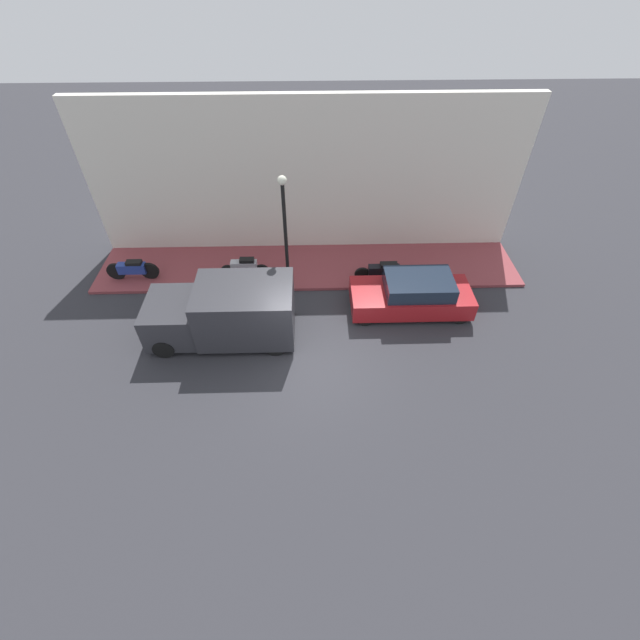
% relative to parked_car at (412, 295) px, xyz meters
% --- Properties ---
extents(ground_plane, '(60.00, 60.00, 0.00)m').
position_rel_parked_car_xyz_m(ground_plane, '(-2.30, 3.51, -0.63)').
color(ground_plane, '#2D2D33').
extents(sidewalk, '(2.77, 15.86, 0.11)m').
position_rel_parked_car_xyz_m(sidewalk, '(2.44, 3.51, -0.58)').
color(sidewalk, brown).
rests_on(sidewalk, ground_plane).
extents(building_facade, '(0.30, 15.86, 5.80)m').
position_rel_parked_car_xyz_m(building_facade, '(3.98, 3.51, 2.27)').
color(building_facade, silver).
rests_on(building_facade, ground_plane).
extents(parked_car, '(1.70, 4.04, 1.33)m').
position_rel_parked_car_xyz_m(parked_car, '(0.00, 0.00, 0.00)').
color(parked_car, maroon).
rests_on(parked_car, ground_plane).
extents(delivery_van, '(2.03, 4.56, 1.92)m').
position_rel_parked_car_xyz_m(delivery_van, '(-1.08, 6.15, 0.34)').
color(delivery_van, '#2D2D33').
rests_on(delivery_van, ground_plane).
extents(motorcycle_black, '(0.30, 2.12, 0.75)m').
position_rel_parked_car_xyz_m(motorcycle_black, '(1.48, 0.75, -0.11)').
color(motorcycle_black, black).
rests_on(motorcycle_black, sidewalk).
extents(motorcycle_blue, '(0.30, 1.89, 0.77)m').
position_rel_parked_car_xyz_m(motorcycle_blue, '(1.81, 9.93, -0.09)').
color(motorcycle_blue, navy).
rests_on(motorcycle_blue, sidewalk).
extents(scooter_silver, '(0.30, 1.78, 0.84)m').
position_rel_parked_car_xyz_m(scooter_silver, '(1.77, 5.84, -0.08)').
color(scooter_silver, '#B7B7BF').
rests_on(scooter_silver, sidewalk).
extents(streetlamp, '(0.30, 0.30, 4.19)m').
position_rel_parked_car_xyz_m(streetlamp, '(1.26, 4.23, 2.10)').
color(streetlamp, black).
rests_on(streetlamp, sidewalk).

